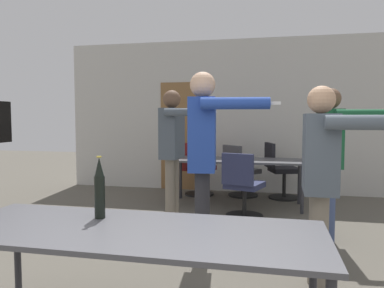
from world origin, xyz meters
name	(u,v)px	position (x,y,z in m)	size (l,w,h in m)	color
back_wall	(240,117)	(-0.03, 5.49, 1.40)	(6.75, 0.12, 2.82)	beige
conference_table_near	(133,238)	(-0.23, 0.55, 0.68)	(2.25, 0.83, 0.73)	#4C4C51
conference_table_far	(236,163)	(0.02, 4.33, 0.67)	(2.08, 0.75, 0.73)	#4C4C51
person_far_watching	(322,169)	(0.96, 1.61, 0.98)	(0.76, 0.68, 1.64)	slate
person_right_polo	(331,148)	(1.21, 2.91, 1.04)	(0.81, 0.59, 1.71)	#3D4C75
person_near_casual	(173,142)	(-0.72, 3.26, 1.06)	(0.77, 0.64, 1.74)	slate
person_center_tall	(204,147)	(-0.07, 2.01, 1.10)	(0.87, 0.65, 1.82)	#28282D
office_chair_side_rolled	(243,188)	(0.17, 3.60, 0.42)	(0.58, 0.63, 0.91)	black
office_chair_near_pushed	(197,171)	(-0.73, 4.93, 0.44)	(0.60, 0.64, 0.94)	black
office_chair_far_left	(280,172)	(0.70, 5.00, 0.45)	(0.63, 0.58, 0.95)	black
office_chair_far_right	(240,173)	(0.01, 5.02, 0.42)	(0.68, 0.69, 0.91)	black
beer_bottle	(100,189)	(-0.53, 0.73, 0.92)	(0.07, 0.07, 0.41)	black
drink_cup	(236,156)	(-0.01, 4.47, 0.78)	(0.07, 0.07, 0.09)	#232328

